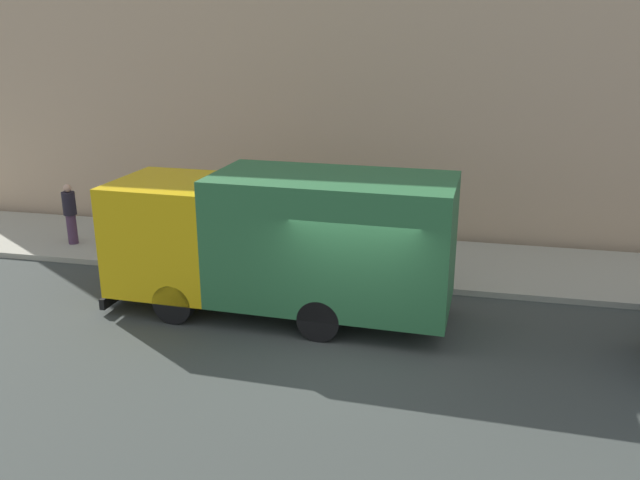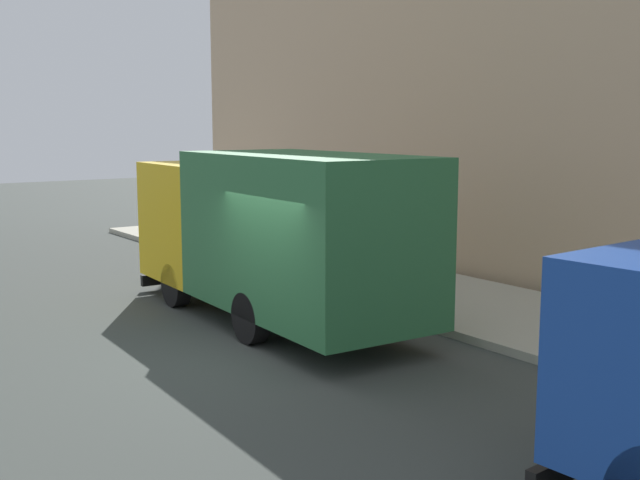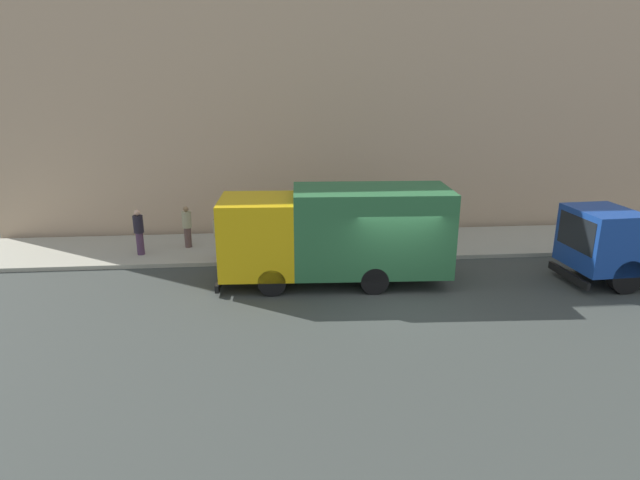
% 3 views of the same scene
% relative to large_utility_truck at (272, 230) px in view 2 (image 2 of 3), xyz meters
% --- Properties ---
extents(ground, '(80.00, 80.00, 0.00)m').
position_rel_large_utility_truck_xyz_m(ground, '(-1.19, -1.73, -1.70)').
color(ground, '#3B403C').
extents(sidewalk, '(3.71, 30.00, 0.15)m').
position_rel_large_utility_truck_xyz_m(sidewalk, '(3.67, -1.73, -1.63)').
color(sidewalk, '#AAA794').
rests_on(sidewalk, ground).
extents(large_utility_truck, '(2.70, 7.47, 3.11)m').
position_rel_large_utility_truck_xyz_m(large_utility_truck, '(0.00, 0.00, 0.00)').
color(large_utility_truck, '#E4B40F').
rests_on(large_utility_truck, ground).
extents(pedestrian_walking, '(0.42, 0.42, 1.66)m').
position_rel_large_utility_truck_xyz_m(pedestrian_walking, '(2.37, 4.00, -0.68)').
color(pedestrian_walking, '#4E3B5B').
rests_on(pedestrian_walking, sidewalk).
extents(pedestrian_standing, '(0.37, 0.37, 1.62)m').
position_rel_large_utility_truck_xyz_m(pedestrian_standing, '(3.72, 5.33, -0.71)').
color(pedestrian_standing, brown).
rests_on(pedestrian_standing, sidewalk).
extents(pedestrian_third, '(0.41, 0.41, 1.71)m').
position_rel_large_utility_truck_xyz_m(pedestrian_third, '(2.97, 6.95, -0.65)').
color(pedestrian_third, '#4C314B').
rests_on(pedestrian_third, sidewalk).
extents(traffic_cone_orange, '(0.52, 0.52, 0.75)m').
position_rel_large_utility_truck_xyz_m(traffic_cone_orange, '(2.21, 3.65, -1.18)').
color(traffic_cone_orange, orange).
rests_on(traffic_cone_orange, sidewalk).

